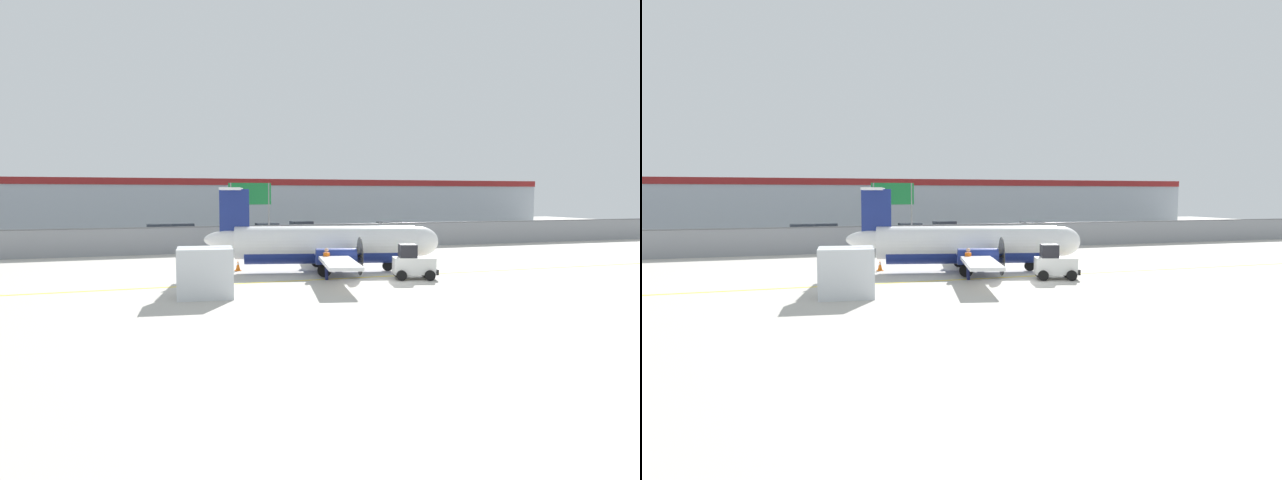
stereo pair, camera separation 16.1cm
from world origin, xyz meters
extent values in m
plane|color=#BCB7AD|center=(0.00, 0.00, 0.00)|extent=(140.00, 140.00, 0.00)
cube|color=yellow|center=(0.00, 2.00, 0.00)|extent=(84.00, 0.20, 0.01)
cube|color=gray|center=(0.00, 18.00, 1.00)|extent=(98.00, 0.04, 2.00)
cylinder|color=slate|center=(0.00, 18.00, 2.05)|extent=(98.00, 0.10, 0.10)
cube|color=#38383A|center=(0.00, 29.50, 0.06)|extent=(98.00, 17.00, 0.12)
cube|color=#A8B2BC|center=(0.00, 48.00, 3.25)|extent=(91.00, 8.00, 6.50)
cube|color=maroon|center=(0.00, 44.00, 6.10)|extent=(91.00, 0.20, 0.80)
cylinder|color=white|center=(-1.24, 4.85, 1.75)|extent=(10.70, 4.23, 1.90)
ellipsoid|color=white|center=(4.16, 3.60, 1.75)|extent=(2.78, 2.31, 1.80)
ellipsoid|color=white|center=(-6.64, 6.10, 1.95)|extent=(3.13, 1.69, 1.05)
cylinder|color=navy|center=(-1.24, 4.85, 1.23)|extent=(9.55, 3.58, 1.48)
cube|color=white|center=(-1.14, 4.82, 1.18)|extent=(5.17, 15.95, 0.18)
cylinder|color=navy|center=(-0.36, 7.31, 1.18)|extent=(2.35, 1.37, 0.90)
cone|color=black|center=(0.76, 7.05, 1.18)|extent=(0.54, 0.53, 0.44)
cylinder|color=#262626|center=(0.90, 7.02, 1.18)|extent=(0.51, 2.05, 2.10)
cylinder|color=navy|center=(-1.54, 2.25, 1.18)|extent=(2.35, 1.37, 0.90)
cone|color=black|center=(-0.42, 1.99, 1.18)|extent=(0.54, 0.53, 0.44)
cylinder|color=#262626|center=(-0.27, 1.95, 1.18)|extent=(0.51, 2.05, 2.10)
cube|color=navy|center=(-6.38, 6.04, 3.30)|extent=(1.70, 0.56, 3.10)
cube|color=white|center=(-6.51, 6.07, 4.85)|extent=(2.15, 4.92, 0.14)
cylinder|color=#59595B|center=(2.38, 4.01, 0.79)|extent=(0.17, 0.17, 0.97)
cylinder|color=black|center=(2.38, 4.01, 0.30)|extent=(0.63, 0.35, 0.60)
cylinder|color=#59595B|center=(-1.04, 7.07, 0.83)|extent=(0.17, 0.17, 0.90)
cylinder|color=black|center=(-1.04, 7.07, 0.38)|extent=(0.79, 0.39, 0.76)
cylinder|color=#59595B|center=(-2.03, 2.76, 0.83)|extent=(0.17, 0.17, 0.90)
cylinder|color=black|center=(-2.03, 2.76, 0.38)|extent=(0.79, 0.39, 0.76)
cube|color=silver|center=(2.29, 0.55, 0.73)|extent=(2.43, 1.72, 0.90)
cube|color=black|center=(1.95, 0.65, 1.53)|extent=(1.16, 1.23, 0.70)
cube|color=black|center=(3.38, 0.20, 0.43)|extent=(0.49, 1.10, 0.30)
cylinder|color=black|center=(3.18, 0.89, 0.28)|extent=(0.59, 0.34, 0.56)
cylinder|color=black|center=(2.82, -0.25, 0.28)|extent=(0.59, 0.34, 0.56)
cylinder|color=black|center=(1.76, 1.35, 0.28)|extent=(0.59, 0.34, 0.56)
cylinder|color=black|center=(1.39, 0.20, 0.28)|extent=(0.59, 0.34, 0.56)
cylinder|color=#191E4C|center=(-2.20, 1.98, 0.42)|extent=(0.19, 0.19, 0.85)
cylinder|color=#191E4C|center=(-2.24, 1.78, 0.42)|extent=(0.19, 0.19, 0.85)
cylinder|color=orange|center=(-2.22, 1.88, 1.15)|extent=(0.40, 0.40, 0.60)
cylinder|color=orange|center=(-2.17, 2.09, 1.18)|extent=(0.12, 0.12, 0.55)
cylinder|color=orange|center=(-2.26, 1.66, 1.18)|extent=(0.12, 0.12, 0.55)
sphere|color=tan|center=(-2.22, 1.88, 1.59)|extent=(0.22, 0.22, 0.22)
cube|color=silver|center=(-9.02, -1.31, 1.10)|extent=(2.63, 2.28, 2.20)
cube|color=#333338|center=(-9.02, -1.31, 1.10)|extent=(2.43, 0.38, 2.20)
cube|color=orange|center=(4.48, 2.83, 0.02)|extent=(0.36, 0.36, 0.04)
cone|color=orange|center=(4.48, 2.83, 0.34)|extent=(0.28, 0.28, 0.60)
cylinder|color=white|center=(4.48, 2.83, 0.42)|extent=(0.17, 0.17, 0.08)
cube|color=orange|center=(-6.05, 6.92, 0.02)|extent=(0.36, 0.36, 0.04)
cone|color=orange|center=(-6.05, 6.92, 0.34)|extent=(0.28, 0.28, 0.60)
cylinder|color=white|center=(-6.05, 6.92, 0.42)|extent=(0.17, 0.17, 0.08)
cube|color=silver|center=(-14.79, 23.36, 0.74)|extent=(4.24, 1.80, 0.80)
cube|color=#262D38|center=(-14.64, 23.36, 1.42)|extent=(2.24, 1.61, 0.56)
cylinder|color=black|center=(-16.21, 22.49, 0.42)|extent=(0.60, 0.21, 0.60)
cylinder|color=black|center=(-16.17, 24.29, 0.42)|extent=(0.60, 0.21, 0.60)
cylinder|color=black|center=(-13.42, 22.43, 0.42)|extent=(0.60, 0.21, 0.60)
cylinder|color=black|center=(-13.37, 24.23, 0.42)|extent=(0.60, 0.21, 0.60)
cube|color=silver|center=(-9.54, 30.50, 0.74)|extent=(4.22, 1.76, 0.80)
cube|color=#262D38|center=(-9.39, 30.50, 1.42)|extent=(2.22, 1.59, 0.56)
cylinder|color=black|center=(-10.93, 29.58, 0.42)|extent=(0.60, 0.21, 0.60)
cylinder|color=black|center=(-10.96, 31.38, 0.42)|extent=(0.60, 0.21, 0.60)
cylinder|color=black|center=(-8.13, 29.62, 0.42)|extent=(0.60, 0.21, 0.60)
cylinder|color=black|center=(-8.16, 31.42, 0.42)|extent=(0.60, 0.21, 0.60)
cube|color=silver|center=(-6.94, 30.83, 0.74)|extent=(4.24, 1.79, 0.80)
cube|color=#262D38|center=(-7.09, 30.83, 1.42)|extent=(2.23, 1.61, 0.56)
cylinder|color=black|center=(-5.52, 31.70, 0.42)|extent=(0.60, 0.21, 0.60)
cylinder|color=black|center=(-5.56, 29.90, 0.42)|extent=(0.60, 0.21, 0.60)
cylinder|color=black|center=(-8.32, 31.76, 0.42)|extent=(0.60, 0.21, 0.60)
cylinder|color=black|center=(-8.36, 29.96, 0.42)|extent=(0.60, 0.21, 0.60)
cube|color=black|center=(-1.27, 33.12, 0.74)|extent=(4.39, 2.26, 0.80)
cube|color=#262D38|center=(-1.41, 33.10, 1.42)|extent=(2.39, 1.85, 0.56)
cylinder|color=black|center=(0.00, 34.20, 0.42)|extent=(0.62, 0.28, 0.60)
cylinder|color=black|center=(0.24, 32.42, 0.42)|extent=(0.62, 0.28, 0.60)
cylinder|color=black|center=(-2.78, 33.82, 0.42)|extent=(0.62, 0.28, 0.60)
cylinder|color=black|center=(-2.53, 32.04, 0.42)|extent=(0.62, 0.28, 0.60)
cube|color=black|center=(1.08, 28.72, 0.74)|extent=(4.27, 1.89, 0.80)
cube|color=#262D38|center=(0.93, 28.73, 1.42)|extent=(2.27, 1.66, 0.56)
cylinder|color=black|center=(2.52, 29.55, 0.42)|extent=(0.61, 0.23, 0.60)
cylinder|color=black|center=(2.44, 27.76, 0.42)|extent=(0.61, 0.23, 0.60)
cylinder|color=black|center=(-0.28, 29.68, 0.42)|extent=(0.61, 0.23, 0.60)
cylinder|color=black|center=(-0.36, 27.89, 0.42)|extent=(0.61, 0.23, 0.60)
cube|color=silver|center=(5.18, 31.43, 0.74)|extent=(4.30, 1.98, 0.80)
cube|color=#262D38|center=(5.33, 31.44, 1.42)|extent=(2.30, 1.70, 0.56)
cylinder|color=black|center=(3.84, 30.44, 0.42)|extent=(0.61, 0.24, 0.60)
cylinder|color=black|center=(3.72, 32.24, 0.42)|extent=(0.61, 0.24, 0.60)
cylinder|color=black|center=(6.64, 30.63, 0.42)|extent=(0.61, 0.24, 0.60)
cylinder|color=black|center=(6.52, 32.42, 0.42)|extent=(0.61, 0.24, 0.60)
cube|color=red|center=(11.09, 24.80, 0.74)|extent=(4.21, 1.72, 0.80)
cube|color=#262D38|center=(10.94, 24.80, 1.42)|extent=(2.21, 1.57, 0.56)
cylinder|color=black|center=(12.49, 25.70, 0.42)|extent=(0.60, 0.20, 0.60)
cylinder|color=black|center=(12.49, 23.90, 0.42)|extent=(0.60, 0.20, 0.60)
cylinder|color=black|center=(9.69, 25.69, 0.42)|extent=(0.60, 0.20, 0.60)
cylinder|color=black|center=(9.69, 23.89, 0.42)|extent=(0.60, 0.20, 0.60)
cube|color=#B28C19|center=(13.94, 27.69, 0.74)|extent=(4.28, 1.92, 0.80)
cube|color=#262D38|center=(13.79, 27.68, 1.42)|extent=(2.28, 1.67, 0.56)
cylinder|color=black|center=(15.29, 28.66, 0.42)|extent=(0.61, 0.23, 0.60)
cylinder|color=black|center=(15.39, 26.86, 0.42)|extent=(0.61, 0.23, 0.60)
cylinder|color=black|center=(12.50, 28.51, 0.42)|extent=(0.61, 0.23, 0.60)
cylinder|color=black|center=(12.59, 26.72, 0.42)|extent=(0.61, 0.23, 0.60)
cylinder|color=slate|center=(-4.11, 20.31, 2.75)|extent=(0.14, 0.14, 5.50)
cylinder|color=slate|center=(-0.91, 20.31, 2.75)|extent=(0.14, 0.14, 5.50)
cube|color=#14662D|center=(-2.51, 20.31, 4.60)|extent=(3.60, 0.10, 1.80)
camera|label=1|loc=(-12.21, -26.57, 4.54)|focal=32.00mm
camera|label=2|loc=(-12.06, -26.62, 4.54)|focal=32.00mm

